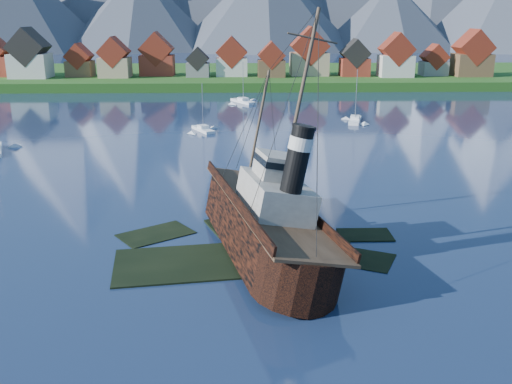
{
  "coord_description": "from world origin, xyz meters",
  "views": [
    {
      "loc": [
        0.8,
        -55.34,
        24.14
      ],
      "look_at": [
        2.53,
        6.0,
        5.0
      ],
      "focal_mm": 40.0,
      "sensor_mm": 36.0,
      "label": 1
    }
  ],
  "objects_px": {
    "sailboat_c": "(203,130)",
    "sailboat_e": "(243,102)",
    "tugboat_wreck": "(259,216)",
    "sailboat_d": "(355,121)"
  },
  "relations": [
    {
      "from": "sailboat_d",
      "to": "tugboat_wreck",
      "type": "bearing_deg",
      "value": -93.21
    },
    {
      "from": "tugboat_wreck",
      "to": "sailboat_d",
      "type": "relative_size",
      "value": 2.64
    },
    {
      "from": "sailboat_c",
      "to": "sailboat_e",
      "type": "distance_m",
      "value": 42.37
    },
    {
      "from": "sailboat_c",
      "to": "sailboat_d",
      "type": "height_order",
      "value": "sailboat_d"
    },
    {
      "from": "sailboat_c",
      "to": "sailboat_e",
      "type": "relative_size",
      "value": 0.9
    },
    {
      "from": "tugboat_wreck",
      "to": "sailboat_e",
      "type": "relative_size",
      "value": 2.81
    },
    {
      "from": "sailboat_c",
      "to": "sailboat_d",
      "type": "distance_m",
      "value": 36.31
    },
    {
      "from": "sailboat_c",
      "to": "sailboat_e",
      "type": "bearing_deg",
      "value": 51.28
    },
    {
      "from": "sailboat_d",
      "to": "sailboat_e",
      "type": "xyz_separation_m",
      "value": [
        -26.02,
        31.64,
        -0.03
      ]
    },
    {
      "from": "sailboat_c",
      "to": "sailboat_e",
      "type": "height_order",
      "value": "sailboat_e"
    }
  ]
}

